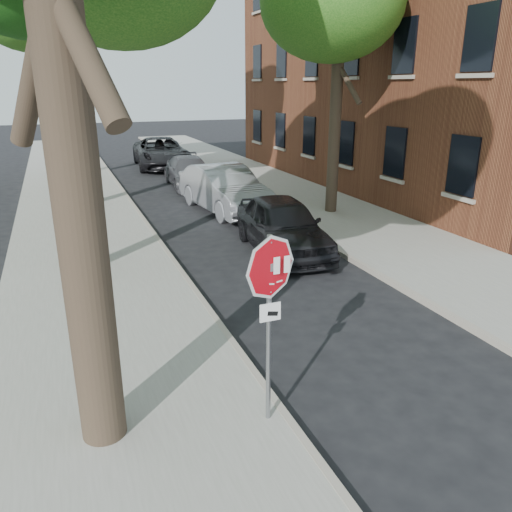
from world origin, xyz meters
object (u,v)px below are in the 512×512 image
Objects in this scene: apartment_building at (453,6)px; tree_far at (44,19)px; car_d at (161,153)px; stop_sign at (270,295)px; car_a at (282,225)px; car_b at (225,189)px; car_c at (189,172)px.

apartment_building is 2.17× the size of tree_far.
car_d is (5.25, 1.78, -6.40)m from tree_far.
car_a is (3.30, 6.78, -1.18)m from stop_sign.
tree_far is 1.58× the size of car_d.
car_a is (5.32, -14.35, -6.45)m from tree_far.
apartment_building is 16.04m from car_d.
car_b is 0.85× the size of car_d.
car_b reaches higher than car_c.
stop_sign is 0.52× the size of car_b.
car_a is 5.05m from car_b.
apartment_building is at bearing 43.65° from stop_sign.
stop_sign is at bearing -97.82° from car_c.
car_d is (-11.47, 8.89, -6.84)m from apartment_building.
car_b reaches higher than car_a.
apartment_building is at bearing -33.63° from car_d.
car_b is (0.00, 5.05, 0.06)m from car_a.
car_c is at bearing 78.96° from stop_sign.
stop_sign is 0.57× the size of car_c.
stop_sign is 23.17m from car_d.
car_b is at bearing -60.23° from tree_far.
car_c is at bearing 96.01° from car_a.
tree_far reaches higher than stop_sign.
apartment_building is at bearing -11.01° from car_c.
apartment_building reaches higher than car_a.
car_d is (3.23, 22.92, -1.13)m from stop_sign.
tree_far reaches higher than car_d.
apartment_building is 13.47m from car_b.
car_a is at bearing -85.60° from car_d.
stop_sign is at bearing -84.54° from tree_far.
tree_far is at bearing -157.10° from car_d.
car_b is at bearing -169.11° from apartment_building.
apartment_building is at bearing 38.44° from car_a.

